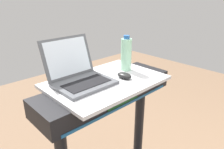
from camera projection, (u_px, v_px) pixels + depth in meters
name	position (u px, v px, depth m)	size (l,w,h in m)	color
desk_board	(106.00, 82.00, 1.27)	(0.68, 0.47, 0.02)	silver
laptop	(79.00, 75.00, 1.21)	(0.32, 0.32, 0.25)	#515459
computer_mouse	(124.00, 75.00, 1.29)	(0.06, 0.10, 0.03)	black
water_bottle	(126.00, 54.00, 1.39)	(0.07, 0.07, 0.23)	#9EDBB2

